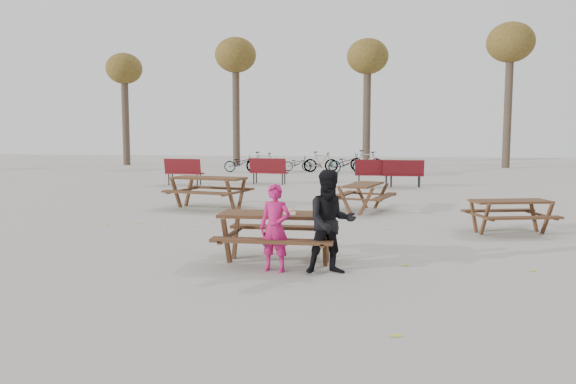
# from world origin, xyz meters

# --- Properties ---
(ground) EXTENTS (80.00, 80.00, 0.00)m
(ground) POSITION_xyz_m (0.00, 0.00, 0.00)
(ground) COLOR gray
(ground) RESTS_ON ground
(main_picnic_table) EXTENTS (1.80, 1.45, 0.78)m
(main_picnic_table) POSITION_xyz_m (0.00, 0.00, 0.59)
(main_picnic_table) COLOR #3C2015
(main_picnic_table) RESTS_ON ground
(food_tray) EXTENTS (0.18, 0.11, 0.03)m
(food_tray) POSITION_xyz_m (0.19, -0.10, 0.79)
(food_tray) COLOR white
(food_tray) RESTS_ON main_picnic_table
(bread_roll) EXTENTS (0.14, 0.06, 0.05)m
(bread_roll) POSITION_xyz_m (0.19, -0.10, 0.83)
(bread_roll) COLOR tan
(bread_roll) RESTS_ON food_tray
(soda_bottle) EXTENTS (0.07, 0.07, 0.17)m
(soda_bottle) POSITION_xyz_m (-0.13, -0.22, 0.85)
(soda_bottle) COLOR silver
(soda_bottle) RESTS_ON main_picnic_table
(child) EXTENTS (0.51, 0.38, 1.28)m
(child) POSITION_xyz_m (0.05, -0.56, 0.64)
(child) COLOR #B7165D
(child) RESTS_ON ground
(adult) EXTENTS (0.85, 0.74, 1.49)m
(adult) POSITION_xyz_m (0.86, -0.59, 0.75)
(adult) COLOR black
(adult) RESTS_ON ground
(picnic_table_east) EXTENTS (1.81, 1.60, 0.67)m
(picnic_table_east) POSITION_xyz_m (4.19, 3.25, 0.33)
(picnic_table_east) COLOR #3C2015
(picnic_table_east) RESTS_ON ground
(picnic_table_north) EXTENTS (2.26, 1.97, 0.84)m
(picnic_table_north) POSITION_xyz_m (-2.90, 5.94, 0.42)
(picnic_table_north) COLOR #3C2015
(picnic_table_north) RESTS_ON ground
(picnic_table_far) EXTENTS (1.73, 1.96, 0.71)m
(picnic_table_far) POSITION_xyz_m (1.20, 5.96, 0.36)
(picnic_table_far) COLOR #3C2015
(picnic_table_far) RESTS_ON ground
(park_bench_row) EXTENTS (9.93, 1.59, 1.03)m
(park_bench_row) POSITION_xyz_m (-1.11, 12.77, 0.52)
(park_bench_row) COLOR maroon
(park_bench_row) RESTS_ON ground
(bicycle_row) EXTENTS (8.27, 2.59, 1.12)m
(bicycle_row) POSITION_xyz_m (-1.78, 20.17, 0.50)
(bicycle_row) COLOR black
(bicycle_row) RESTS_ON ground
(tree_row) EXTENTS (32.17, 3.52, 8.26)m
(tree_row) POSITION_xyz_m (0.90, 25.15, 6.19)
(tree_row) COLOR #382B21
(tree_row) RESTS_ON ground
(fallen_leaves) EXTENTS (11.00, 11.00, 0.01)m
(fallen_leaves) POSITION_xyz_m (0.50, 2.50, 0.00)
(fallen_leaves) COLOR gold
(fallen_leaves) RESTS_ON ground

